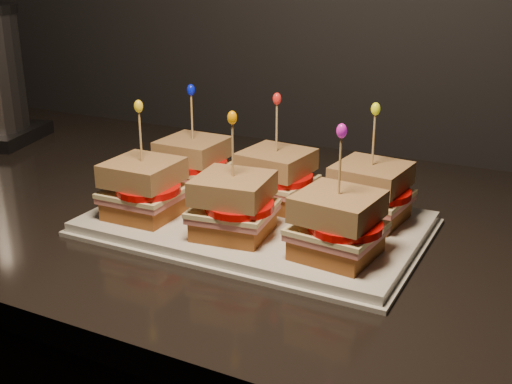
% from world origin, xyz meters
% --- Properties ---
extents(granite_slab, '(2.56, 0.75, 0.04)m').
position_xyz_m(granite_slab, '(0.75, 1.64, 0.93)').
color(granite_slab, black).
rests_on(granite_slab, cabinet).
extents(platter, '(0.44, 0.27, 0.02)m').
position_xyz_m(platter, '(0.78, 1.57, 0.95)').
color(platter, silver).
rests_on(platter, granite_slab).
extents(platter_rim, '(0.45, 0.28, 0.01)m').
position_xyz_m(platter_rim, '(0.78, 1.57, 0.95)').
color(platter_rim, silver).
rests_on(platter_rim, granite_slab).
extents(sandwich_0_bread_bot, '(0.09, 0.09, 0.02)m').
position_xyz_m(sandwich_0_bread_bot, '(0.64, 1.63, 0.97)').
color(sandwich_0_bread_bot, brown).
rests_on(sandwich_0_bread_bot, platter).
extents(sandwich_0_ham, '(0.10, 0.09, 0.01)m').
position_xyz_m(sandwich_0_ham, '(0.64, 1.63, 0.99)').
color(sandwich_0_ham, '#C8585B').
rests_on(sandwich_0_ham, sandwich_0_bread_bot).
extents(sandwich_0_cheese, '(0.10, 0.10, 0.01)m').
position_xyz_m(sandwich_0_cheese, '(0.64, 1.63, 1.00)').
color(sandwich_0_cheese, beige).
rests_on(sandwich_0_cheese, sandwich_0_ham).
extents(sandwich_0_tomato, '(0.09, 0.09, 0.01)m').
position_xyz_m(sandwich_0_tomato, '(0.65, 1.63, 1.01)').
color(sandwich_0_tomato, red).
rests_on(sandwich_0_tomato, sandwich_0_cheese).
extents(sandwich_0_bread_top, '(0.09, 0.09, 0.03)m').
position_xyz_m(sandwich_0_bread_top, '(0.64, 1.63, 1.02)').
color(sandwich_0_bread_top, maroon).
rests_on(sandwich_0_bread_top, sandwich_0_tomato).
extents(sandwich_0_pick, '(0.00, 0.00, 0.09)m').
position_xyz_m(sandwich_0_pick, '(0.64, 1.63, 1.07)').
color(sandwich_0_pick, tan).
rests_on(sandwich_0_pick, sandwich_0_bread_top).
extents(sandwich_0_frill, '(0.01, 0.01, 0.02)m').
position_xyz_m(sandwich_0_frill, '(0.64, 1.63, 1.12)').
color(sandwich_0_frill, '#0712D1').
rests_on(sandwich_0_frill, sandwich_0_pick).
extents(sandwich_1_bread_bot, '(0.10, 0.10, 0.02)m').
position_xyz_m(sandwich_1_bread_bot, '(0.78, 1.63, 0.97)').
color(sandwich_1_bread_bot, brown).
rests_on(sandwich_1_bread_bot, platter).
extents(sandwich_1_ham, '(0.10, 0.10, 0.01)m').
position_xyz_m(sandwich_1_ham, '(0.78, 1.63, 0.99)').
color(sandwich_1_ham, '#C8585B').
rests_on(sandwich_1_ham, sandwich_1_bread_bot).
extents(sandwich_1_cheese, '(0.11, 0.10, 0.01)m').
position_xyz_m(sandwich_1_cheese, '(0.78, 1.63, 1.00)').
color(sandwich_1_cheese, beige).
rests_on(sandwich_1_cheese, sandwich_1_ham).
extents(sandwich_1_tomato, '(0.09, 0.09, 0.01)m').
position_xyz_m(sandwich_1_tomato, '(0.79, 1.63, 1.01)').
color(sandwich_1_tomato, red).
rests_on(sandwich_1_tomato, sandwich_1_cheese).
extents(sandwich_1_bread_top, '(0.10, 0.10, 0.03)m').
position_xyz_m(sandwich_1_bread_top, '(0.78, 1.63, 1.02)').
color(sandwich_1_bread_top, maroon).
rests_on(sandwich_1_bread_top, sandwich_1_tomato).
extents(sandwich_1_pick, '(0.00, 0.00, 0.09)m').
position_xyz_m(sandwich_1_pick, '(0.78, 1.63, 1.07)').
color(sandwich_1_pick, tan).
rests_on(sandwich_1_pick, sandwich_1_bread_top).
extents(sandwich_1_frill, '(0.01, 0.01, 0.02)m').
position_xyz_m(sandwich_1_frill, '(0.78, 1.63, 1.12)').
color(sandwich_1_frill, red).
rests_on(sandwich_1_frill, sandwich_1_pick).
extents(sandwich_2_bread_bot, '(0.10, 0.10, 0.02)m').
position_xyz_m(sandwich_2_bread_bot, '(0.92, 1.63, 0.97)').
color(sandwich_2_bread_bot, brown).
rests_on(sandwich_2_bread_bot, platter).
extents(sandwich_2_ham, '(0.11, 0.10, 0.01)m').
position_xyz_m(sandwich_2_ham, '(0.92, 1.63, 0.99)').
color(sandwich_2_ham, '#C8585B').
rests_on(sandwich_2_ham, sandwich_2_bread_bot).
extents(sandwich_2_cheese, '(0.11, 0.10, 0.01)m').
position_xyz_m(sandwich_2_cheese, '(0.92, 1.63, 1.00)').
color(sandwich_2_cheese, beige).
rests_on(sandwich_2_cheese, sandwich_2_ham).
extents(sandwich_2_tomato, '(0.09, 0.09, 0.01)m').
position_xyz_m(sandwich_2_tomato, '(0.93, 1.63, 1.01)').
color(sandwich_2_tomato, red).
rests_on(sandwich_2_tomato, sandwich_2_cheese).
extents(sandwich_2_bread_top, '(0.10, 0.10, 0.03)m').
position_xyz_m(sandwich_2_bread_top, '(0.92, 1.63, 1.02)').
color(sandwich_2_bread_top, maroon).
rests_on(sandwich_2_bread_top, sandwich_2_tomato).
extents(sandwich_2_pick, '(0.00, 0.00, 0.09)m').
position_xyz_m(sandwich_2_pick, '(0.92, 1.63, 1.07)').
color(sandwich_2_pick, tan).
rests_on(sandwich_2_pick, sandwich_2_bread_top).
extents(sandwich_2_frill, '(0.01, 0.01, 0.02)m').
position_xyz_m(sandwich_2_frill, '(0.92, 1.63, 1.12)').
color(sandwich_2_frill, '#EBFA13').
rests_on(sandwich_2_frill, sandwich_2_pick).
extents(sandwich_3_bread_bot, '(0.09, 0.09, 0.02)m').
position_xyz_m(sandwich_3_bread_bot, '(0.64, 1.51, 0.97)').
color(sandwich_3_bread_bot, brown).
rests_on(sandwich_3_bread_bot, platter).
extents(sandwich_3_ham, '(0.10, 0.09, 0.01)m').
position_xyz_m(sandwich_3_ham, '(0.64, 1.51, 0.99)').
color(sandwich_3_ham, '#C8585B').
rests_on(sandwich_3_ham, sandwich_3_bread_bot).
extents(sandwich_3_cheese, '(0.10, 0.10, 0.01)m').
position_xyz_m(sandwich_3_cheese, '(0.64, 1.51, 1.00)').
color(sandwich_3_cheese, beige).
rests_on(sandwich_3_cheese, sandwich_3_ham).
extents(sandwich_3_tomato, '(0.09, 0.09, 0.01)m').
position_xyz_m(sandwich_3_tomato, '(0.65, 1.50, 1.01)').
color(sandwich_3_tomato, red).
rests_on(sandwich_3_tomato, sandwich_3_cheese).
extents(sandwich_3_bread_top, '(0.09, 0.09, 0.03)m').
position_xyz_m(sandwich_3_bread_top, '(0.64, 1.51, 1.02)').
color(sandwich_3_bread_top, maroon).
rests_on(sandwich_3_bread_top, sandwich_3_tomato).
extents(sandwich_3_pick, '(0.00, 0.00, 0.09)m').
position_xyz_m(sandwich_3_pick, '(0.64, 1.51, 1.07)').
color(sandwich_3_pick, tan).
rests_on(sandwich_3_pick, sandwich_3_bread_top).
extents(sandwich_3_frill, '(0.01, 0.01, 0.02)m').
position_xyz_m(sandwich_3_frill, '(0.64, 1.51, 1.12)').
color(sandwich_3_frill, yellow).
rests_on(sandwich_3_frill, sandwich_3_pick).
extents(sandwich_4_bread_bot, '(0.10, 0.10, 0.02)m').
position_xyz_m(sandwich_4_bread_bot, '(0.78, 1.51, 0.97)').
color(sandwich_4_bread_bot, brown).
rests_on(sandwich_4_bread_bot, platter).
extents(sandwich_4_ham, '(0.11, 0.10, 0.01)m').
position_xyz_m(sandwich_4_ham, '(0.78, 1.51, 0.99)').
color(sandwich_4_ham, '#C8585B').
rests_on(sandwich_4_ham, sandwich_4_bread_bot).
extents(sandwich_4_cheese, '(0.11, 0.11, 0.01)m').
position_xyz_m(sandwich_4_cheese, '(0.78, 1.51, 1.00)').
color(sandwich_4_cheese, beige).
rests_on(sandwich_4_cheese, sandwich_4_ham).
extents(sandwich_4_tomato, '(0.09, 0.09, 0.01)m').
position_xyz_m(sandwich_4_tomato, '(0.79, 1.50, 1.01)').
color(sandwich_4_tomato, red).
rests_on(sandwich_4_tomato, sandwich_4_cheese).
extents(sandwich_4_bread_top, '(0.10, 0.10, 0.03)m').
position_xyz_m(sandwich_4_bread_top, '(0.78, 1.51, 1.02)').
color(sandwich_4_bread_top, maroon).
rests_on(sandwich_4_bread_top, sandwich_4_tomato).
extents(sandwich_4_pick, '(0.00, 0.00, 0.09)m').
position_xyz_m(sandwich_4_pick, '(0.78, 1.51, 1.07)').
color(sandwich_4_pick, tan).
rests_on(sandwich_4_pick, sandwich_4_bread_top).
extents(sandwich_4_frill, '(0.01, 0.01, 0.02)m').
position_xyz_m(sandwich_4_frill, '(0.78, 1.51, 1.12)').
color(sandwich_4_frill, orange).
rests_on(sandwich_4_frill, sandwich_4_pick).
extents(sandwich_5_bread_bot, '(0.10, 0.10, 0.02)m').
position_xyz_m(sandwich_5_bread_bot, '(0.92, 1.51, 0.97)').
color(sandwich_5_bread_bot, brown).
rests_on(sandwich_5_bread_bot, platter).
extents(sandwich_5_ham, '(0.11, 0.10, 0.01)m').
position_xyz_m(sandwich_5_ham, '(0.92, 1.51, 0.99)').
color(sandwich_5_ham, '#C8585B').
rests_on(sandwich_5_ham, sandwich_5_bread_bot).
extents(sandwich_5_cheese, '(0.11, 0.10, 0.01)m').
position_xyz_m(sandwich_5_cheese, '(0.92, 1.51, 1.00)').
color(sandwich_5_cheese, beige).
rests_on(sandwich_5_cheese, sandwich_5_ham).
extents(sandwich_5_tomato, '(0.09, 0.09, 0.01)m').
position_xyz_m(sandwich_5_tomato, '(0.93, 1.50, 1.01)').
color(sandwich_5_tomato, red).
rests_on(sandwich_5_tomato, sandwich_5_cheese).
extents(sandwich_5_bread_top, '(0.10, 0.10, 0.03)m').
position_xyz_m(sandwich_5_bread_top, '(0.92, 1.51, 1.02)').
color(sandwich_5_bread_top, maroon).
rests_on(sandwich_5_bread_top, sandwich_5_tomato).
extents(sandwich_5_pick, '(0.00, 0.00, 0.09)m').
position_xyz_m(sandwich_5_pick, '(0.92, 1.51, 1.07)').
color(sandwich_5_pick, tan).
rests_on(sandwich_5_pick, sandwich_5_bread_top).
extents(sandwich_5_frill, '(0.01, 0.01, 0.02)m').
position_xyz_m(sandwich_5_frill, '(0.92, 1.51, 1.12)').
color(sandwich_5_frill, '#D318BA').
rests_on(sandwich_5_frill, sandwich_5_pick).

